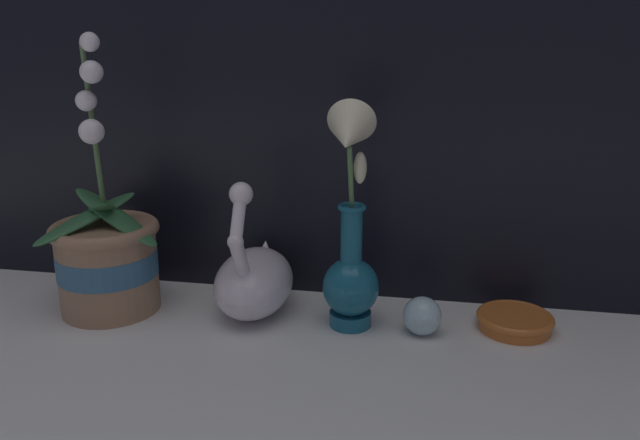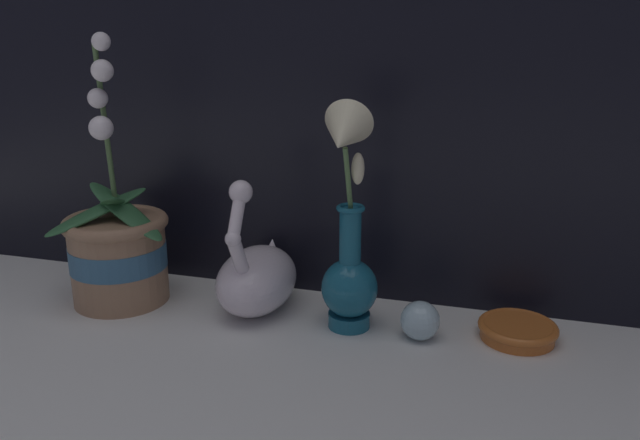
% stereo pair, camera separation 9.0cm
% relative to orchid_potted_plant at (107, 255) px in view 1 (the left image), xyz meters
% --- Properties ---
extents(ground_plane, '(2.80, 2.80, 0.00)m').
position_rel_orchid_potted_plant_xyz_m(ground_plane, '(0.31, -0.08, -0.09)').
color(ground_plane, silver).
extents(orchid_potted_plant, '(0.19, 0.20, 0.42)m').
position_rel_orchid_potted_plant_xyz_m(orchid_potted_plant, '(0.00, 0.00, 0.00)').
color(orchid_potted_plant, '#9E7556').
rests_on(orchid_potted_plant, ground_plane).
extents(swan_figurine, '(0.12, 0.19, 0.22)m').
position_rel_orchid_potted_plant_xyz_m(swan_figurine, '(0.23, 0.03, -0.03)').
color(swan_figurine, white).
rests_on(swan_figurine, ground_plane).
extents(blue_vase, '(0.08, 0.13, 0.34)m').
position_rel_orchid_potted_plant_xyz_m(blue_vase, '(0.38, -0.00, 0.04)').
color(blue_vase, '#195B75').
rests_on(blue_vase, ground_plane).
extents(glass_sphere, '(0.06, 0.06, 0.06)m').
position_rel_orchid_potted_plant_xyz_m(glass_sphere, '(0.48, 0.00, -0.06)').
color(glass_sphere, silver).
rests_on(glass_sphere, ground_plane).
extents(amber_dish, '(0.11, 0.11, 0.02)m').
position_rel_orchid_potted_plant_xyz_m(amber_dish, '(0.62, 0.04, -0.07)').
color(amber_dish, '#C66628').
rests_on(amber_dish, ground_plane).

